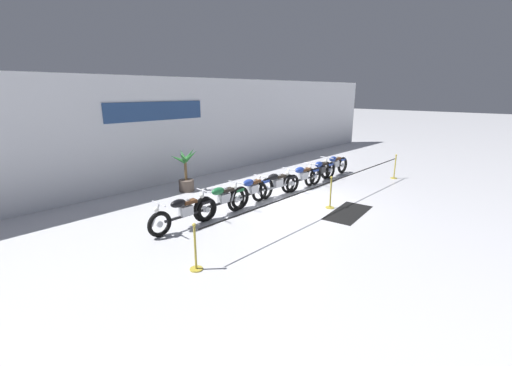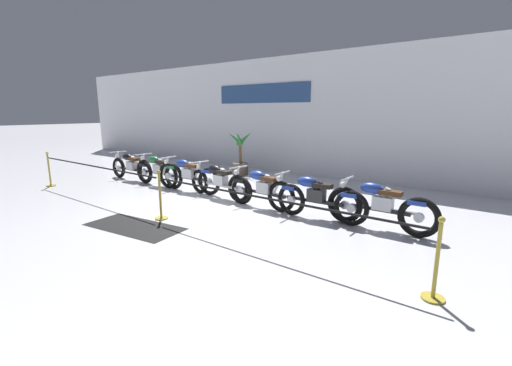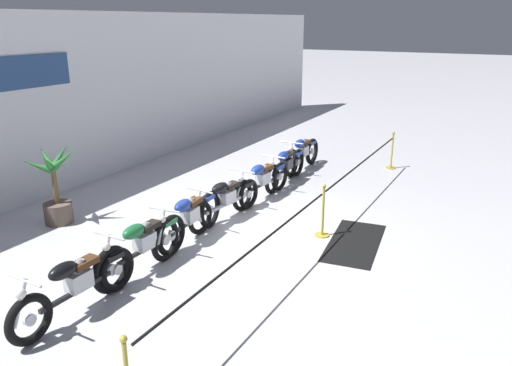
% 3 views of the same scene
% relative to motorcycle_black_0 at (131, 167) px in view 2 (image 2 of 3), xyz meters
% --- Properties ---
extents(ground_plane, '(120.00, 120.00, 0.00)m').
position_rel_motorcycle_black_0_xyz_m(ground_plane, '(4.07, -0.54, -0.45)').
color(ground_plane, silver).
extents(back_wall, '(28.00, 0.29, 4.20)m').
position_rel_motorcycle_black_0_xyz_m(back_wall, '(4.06, 4.58, 1.65)').
color(back_wall, white).
rests_on(back_wall, ground).
extents(motorcycle_black_0, '(2.24, 0.62, 0.92)m').
position_rel_motorcycle_black_0_xyz_m(motorcycle_black_0, '(0.00, 0.00, 0.00)').
color(motorcycle_black_0, black).
rests_on(motorcycle_black_0, ground).
extents(motorcycle_green_1, '(2.20, 0.62, 0.95)m').
position_rel_motorcycle_black_0_xyz_m(motorcycle_green_1, '(1.41, 0.01, 0.02)').
color(motorcycle_green_1, black).
rests_on(motorcycle_green_1, ground).
extents(motorcycle_blue_2, '(2.33, 0.62, 0.96)m').
position_rel_motorcycle_black_0_xyz_m(motorcycle_blue_2, '(2.72, 0.04, 0.03)').
color(motorcycle_blue_2, black).
rests_on(motorcycle_blue_2, ground).
extents(motorcycle_black_3, '(2.33, 0.62, 0.92)m').
position_rel_motorcycle_black_0_xyz_m(motorcycle_black_3, '(3.97, 0.02, 0.00)').
color(motorcycle_black_3, black).
rests_on(motorcycle_black_3, ground).
extents(motorcycle_blue_4, '(2.33, 0.62, 0.93)m').
position_rel_motorcycle_black_0_xyz_m(motorcycle_blue_4, '(5.44, -0.05, 0.01)').
color(motorcycle_blue_4, black).
rests_on(motorcycle_blue_4, ground).
extents(motorcycle_blue_5, '(2.35, 0.62, 0.94)m').
position_rel_motorcycle_black_0_xyz_m(motorcycle_blue_5, '(6.76, -0.03, 0.02)').
color(motorcycle_blue_5, black).
rests_on(motorcycle_blue_5, ground).
extents(motorcycle_blue_6, '(2.16, 0.62, 0.95)m').
position_rel_motorcycle_black_0_xyz_m(motorcycle_blue_6, '(8.10, 0.10, 0.02)').
color(motorcycle_blue_6, black).
rests_on(motorcycle_blue_6, ground).
extents(potted_palm_left_of_row, '(0.97, 1.01, 1.64)m').
position_rel_motorcycle_black_0_xyz_m(potted_palm_left_of_row, '(2.23, 2.97, 0.17)').
color(potted_palm_left_of_row, brown).
rests_on(potted_palm_left_of_row, ground).
extents(stanchion_far_left, '(10.69, 0.28, 1.05)m').
position_rel_motorcycle_black_0_xyz_m(stanchion_far_left, '(2.72, -2.04, 0.29)').
color(stanchion_far_left, gold).
rests_on(stanchion_far_left, ground).
extents(stanchion_mid_left, '(0.28, 0.28, 1.05)m').
position_rel_motorcycle_black_0_xyz_m(stanchion_mid_left, '(4.20, -2.04, -0.10)').
color(stanchion_mid_left, gold).
rests_on(stanchion_mid_left, ground).
extents(stanchion_mid_right, '(0.28, 0.28, 1.05)m').
position_rel_motorcycle_black_0_xyz_m(stanchion_mid_right, '(9.47, -2.04, -0.10)').
color(stanchion_mid_right, gold).
rests_on(stanchion_mid_right, ground).
extents(floor_banner, '(2.15, 1.16, 0.01)m').
position_rel_motorcycle_black_0_xyz_m(floor_banner, '(4.20, -2.69, -0.45)').
color(floor_banner, black).
rests_on(floor_banner, ground).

